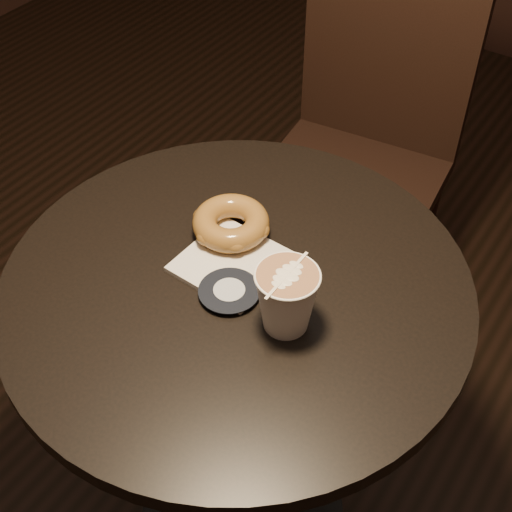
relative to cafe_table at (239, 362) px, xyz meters
name	(u,v)px	position (x,y,z in m)	size (l,w,h in m)	color
cafe_table	(239,362)	(0.00, 0.00, 0.00)	(0.70, 0.70, 0.75)	black
chair	(368,123)	(-0.14, 0.72, 0.02)	(0.45, 0.45, 1.01)	black
pastry_bag	(232,262)	(-0.02, 0.02, 0.20)	(0.14, 0.14, 0.01)	silver
doughnut	(231,223)	(-0.06, 0.07, 0.23)	(0.12, 0.12, 0.04)	brown
latte_cup	(287,300)	(0.10, -0.03, 0.25)	(0.09, 0.09, 0.10)	white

